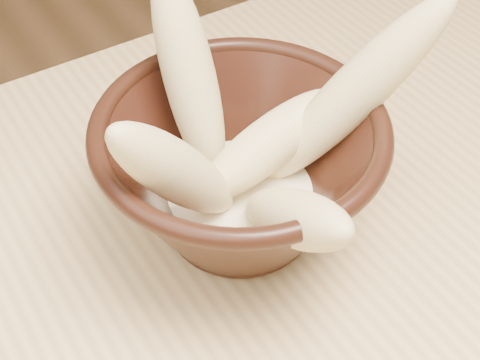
% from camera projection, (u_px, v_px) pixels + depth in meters
% --- Properties ---
extents(bowl, '(0.20, 0.20, 0.11)m').
position_uv_depth(bowl, '(240.00, 171.00, 0.46)').
color(bowl, black).
rests_on(bowl, table).
extents(milk_puddle, '(0.11, 0.11, 0.02)m').
position_uv_depth(milk_puddle, '(240.00, 197.00, 0.48)').
color(milk_puddle, '#F3E7C4').
rests_on(milk_puddle, bowl).
extents(banana_upright, '(0.04, 0.10, 0.16)m').
position_uv_depth(banana_upright, '(190.00, 76.00, 0.46)').
color(banana_upright, '#D0BB7A').
rests_on(banana_upright, bowl).
extents(banana_left, '(0.12, 0.06, 0.14)m').
position_uv_depth(banana_left, '(177.00, 172.00, 0.41)').
color(banana_left, '#D0BB7A').
rests_on(banana_left, bowl).
extents(banana_right, '(0.15, 0.08, 0.16)m').
position_uv_depth(banana_right, '(354.00, 93.00, 0.45)').
color(banana_right, '#D0BB7A').
rests_on(banana_right, bowl).
extents(banana_across, '(0.14, 0.05, 0.06)m').
position_uv_depth(banana_across, '(268.00, 144.00, 0.46)').
color(banana_across, '#D0BB7A').
rests_on(banana_across, bowl).
extents(banana_front, '(0.05, 0.13, 0.11)m').
position_uv_depth(banana_front, '(294.00, 218.00, 0.41)').
color(banana_front, '#D0BB7A').
rests_on(banana_front, bowl).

